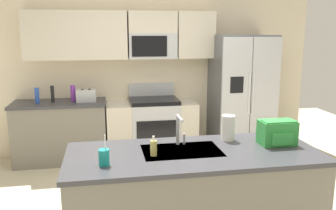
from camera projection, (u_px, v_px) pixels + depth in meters
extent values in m
plane|color=beige|center=(178.00, 210.00, 3.92)|extent=(9.00, 9.00, 0.00)
cube|color=beige|center=(151.00, 70.00, 5.73)|extent=(5.20, 0.10, 2.60)
cube|color=beige|center=(48.00, 35.00, 5.15)|extent=(0.70, 0.32, 0.70)
cube|color=beige|center=(100.00, 35.00, 5.28)|extent=(0.77, 0.32, 0.70)
cube|color=beige|center=(195.00, 35.00, 5.53)|extent=(0.57, 0.32, 0.70)
cube|color=#B7BABF|center=(152.00, 46.00, 5.44)|extent=(0.72, 0.32, 0.38)
cube|color=black|center=(150.00, 46.00, 5.27)|extent=(0.52, 0.01, 0.30)
cube|color=beige|center=(152.00, 22.00, 5.37)|extent=(0.72, 0.32, 0.32)
cube|color=slate|center=(61.00, 133.00, 5.32)|extent=(1.31, 0.60, 0.86)
cube|color=#38383D|center=(59.00, 103.00, 5.23)|extent=(1.34, 0.63, 0.04)
cube|color=#B7BABF|center=(154.00, 129.00, 5.57)|extent=(0.72, 0.60, 0.84)
cube|color=black|center=(157.00, 133.00, 5.27)|extent=(0.60, 0.01, 0.36)
cube|color=black|center=(154.00, 101.00, 5.48)|extent=(0.72, 0.60, 0.06)
cube|color=#B7BABF|center=(151.00, 89.00, 5.71)|extent=(0.72, 0.06, 0.20)
cube|color=beige|center=(119.00, 131.00, 5.48)|extent=(0.36, 0.60, 0.84)
cube|color=beige|center=(185.00, 128.00, 5.66)|extent=(0.28, 0.60, 0.84)
cube|color=#4C4F54|center=(241.00, 95.00, 5.66)|extent=(0.90, 0.70, 1.85)
cube|color=#B7BABF|center=(236.00, 100.00, 5.26)|extent=(0.44, 0.04, 1.81)
cube|color=#B7BABF|center=(265.00, 99.00, 5.34)|extent=(0.44, 0.04, 1.81)
cylinder|color=silver|center=(249.00, 93.00, 5.25)|extent=(0.02, 0.02, 0.60)
cylinder|color=silver|center=(253.00, 93.00, 5.26)|extent=(0.02, 0.02, 0.60)
cube|color=black|center=(237.00, 85.00, 5.20)|extent=(0.20, 0.00, 0.24)
cube|color=slate|center=(193.00, 202.00, 3.20)|extent=(2.14, 0.87, 0.86)
cube|color=#38383D|center=(194.00, 154.00, 3.11)|extent=(2.18, 0.91, 0.04)
cube|color=#B7BABF|center=(182.00, 152.00, 3.13)|extent=(0.68, 0.44, 0.03)
cube|color=#B7BABF|center=(86.00, 96.00, 5.23)|extent=(0.28, 0.16, 0.18)
cube|color=black|center=(82.00, 90.00, 5.20)|extent=(0.03, 0.11, 0.01)
cube|color=black|center=(89.00, 89.00, 5.22)|extent=(0.03, 0.11, 0.01)
cylinder|color=black|center=(52.00, 94.00, 5.19)|extent=(0.05, 0.05, 0.24)
cylinder|color=blue|center=(37.00, 96.00, 5.11)|extent=(0.06, 0.06, 0.22)
cylinder|color=purple|center=(73.00, 93.00, 5.27)|extent=(0.07, 0.07, 0.23)
cylinder|color=#B7BABF|center=(178.00, 130.00, 3.27)|extent=(0.03, 0.03, 0.28)
cylinder|color=#B7BABF|center=(180.00, 118.00, 3.14)|extent=(0.02, 0.20, 0.02)
cylinder|color=#B7BABF|center=(184.00, 139.00, 3.30)|extent=(0.02, 0.02, 0.10)
cylinder|color=teal|center=(104.00, 157.00, 2.78)|extent=(0.08, 0.08, 0.13)
cylinder|color=white|center=(105.00, 143.00, 2.76)|extent=(0.01, 0.03, 0.14)
cylinder|color=#D8CC66|center=(154.00, 148.00, 2.99)|extent=(0.06, 0.06, 0.13)
cylinder|color=white|center=(153.00, 138.00, 2.97)|extent=(0.02, 0.02, 0.04)
cylinder|color=white|center=(228.00, 128.00, 3.40)|extent=(0.12, 0.12, 0.24)
cube|color=green|center=(277.00, 133.00, 3.28)|extent=(0.32, 0.20, 0.22)
cube|color=#2B8238|center=(279.00, 122.00, 3.24)|extent=(0.30, 0.14, 0.03)
cube|color=green|center=(282.00, 139.00, 3.19)|extent=(0.20, 0.03, 0.11)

